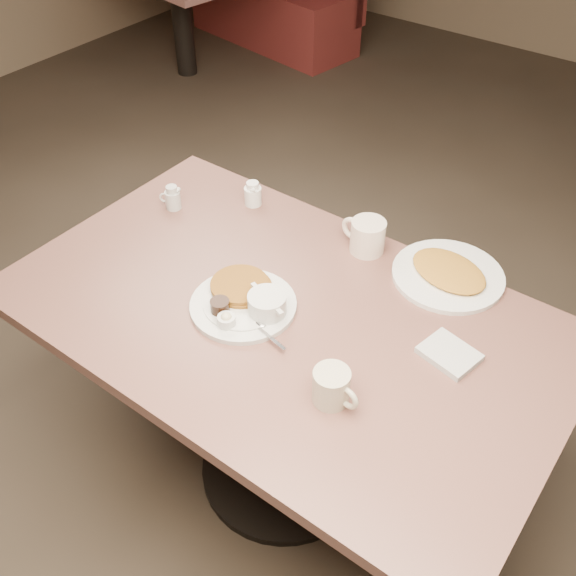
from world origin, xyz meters
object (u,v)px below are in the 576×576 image
Objects in this scene: main_plate at (247,301)px; hash_plate at (448,274)px; coffee_mug_near at (332,387)px; creamer_left at (173,198)px; creamer_right at (253,194)px; diner_table at (284,354)px; coffee_mug_far at (367,236)px.

main_plate is 0.98× the size of hash_plate.
creamer_left is (-0.84, 0.34, -0.01)m from coffee_mug_near.
creamer_left is at bearing -138.02° from creamer_right.
creamer_right is at bearing 138.04° from diner_table.
creamer_left is at bearing -163.04° from coffee_mug_far.
hash_plate is at bearing 49.08° from main_plate.
creamer_left is 0.26m from creamer_right.
hash_plate is (0.38, 0.43, -0.01)m from main_plate.
creamer_right is (-0.65, 0.52, -0.01)m from coffee_mug_near.
creamer_left is at bearing 157.82° from coffee_mug_near.
main_plate is 2.50× the size of coffee_mug_far.
creamer_right is at bearing 41.98° from creamer_left.
coffee_mug_far is 1.88× the size of creamer_right.
diner_table is 18.75× the size of creamer_left.
creamer_left is at bearing 163.15° from diner_table.
coffee_mug_far is 0.39× the size of hash_plate.
main_plate is 0.38m from coffee_mug_near.
coffee_mug_near is (0.27, -0.17, 0.22)m from diner_table.
main_plate is (-0.09, -0.04, 0.19)m from diner_table.
coffee_mug_near is 0.91m from creamer_left.
main_plate is at bearing -52.85° from creamer_right.
diner_table is at bearing -16.85° from creamer_left.
coffee_mug_far is at bearing 1.93° from creamer_right.
hash_plate is at bearing 3.78° from creamer_right.
creamer_left is 0.89m from hash_plate.
creamer_left is 1.00× the size of creamer_right.
coffee_mug_near reaches higher than creamer_right.
creamer_right is 0.67m from hash_plate.
coffee_mug_far is at bearing 84.67° from diner_table.
diner_table is at bearing -126.44° from hash_plate.
main_plate reaches higher than hash_plate.
main_plate is at bearing -153.35° from diner_table.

